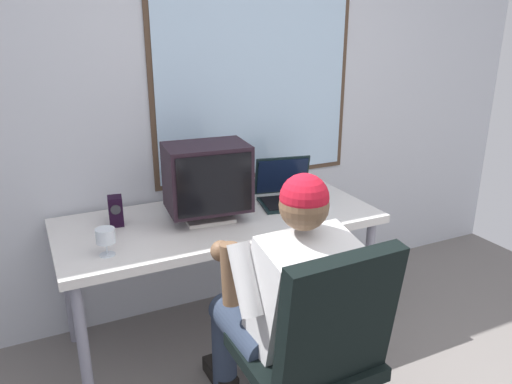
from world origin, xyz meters
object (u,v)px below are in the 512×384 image
Objects in this scene: laptop at (286,190)px; desk_speaker at (116,211)px; crt_monitor at (207,178)px; person_seated at (285,296)px; office_chair at (319,345)px; desk at (219,228)px; wine_glass at (106,237)px.

laptop is 2.48× the size of desk_speaker.
crt_monitor is 0.50m from desk_speaker.
laptop is at bearing 8.65° from crt_monitor.
crt_monitor is (-0.08, 0.70, 0.33)m from person_seated.
desk_speaker is (-0.45, 0.14, -0.15)m from crt_monitor.
office_chair is at bearing -85.10° from crt_monitor.
person_seated is at bearing 91.50° from office_chair.
desk is 13.19× the size of wine_glass.
desk_speaker is (-0.53, 0.84, 0.18)m from person_seated.
person_seated is 0.83m from wine_glass.
person_seated reaches higher than office_chair.
desk_speaker is (-0.53, 1.10, 0.25)m from office_chair.
crt_monitor is 0.61m from wine_glass.
desk is at bearing -171.10° from laptop.
desk is 0.67m from wine_glass.
office_chair is 1.05m from crt_monitor.
office_chair is at bearing -64.17° from desk_speaker.
person_seated reaches higher than wine_glass.
office_chair is 2.62× the size of laptop.
wine_glass is at bearing -165.53° from laptop.
person_seated is 0.91m from laptop.
crt_monitor is (-0.08, 0.97, 0.41)m from office_chair.
laptop reaches higher than desk_speaker.
wine_glass is at bearing -161.69° from desk.
laptop is 0.96m from desk_speaker.
crt_monitor reaches higher than desk_speaker.
wine_glass is (-0.63, 0.50, 0.19)m from person_seated.
laptop is at bearing 14.47° from wine_glass.
desk is 0.30m from crt_monitor.
crt_monitor is at bearing -171.35° from laptop.
desk_speaker is at bearing 163.16° from crt_monitor.
wine_glass is (-0.56, -0.20, -0.14)m from crt_monitor.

